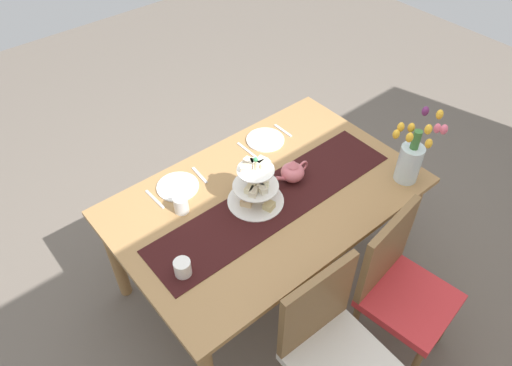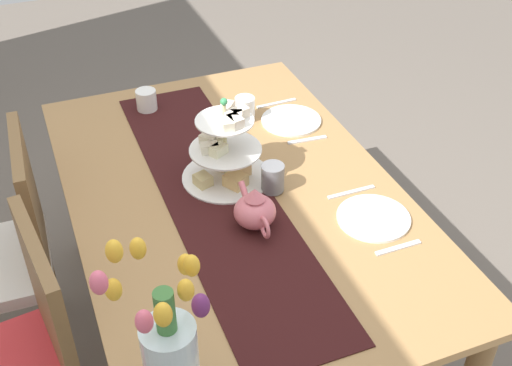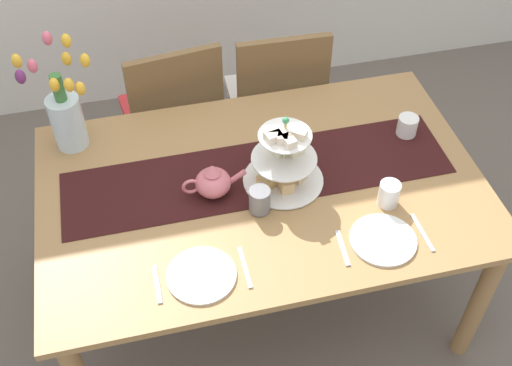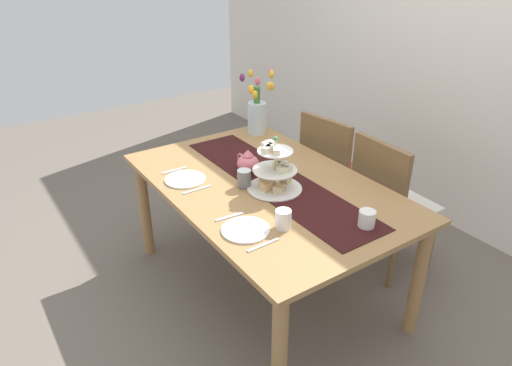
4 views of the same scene
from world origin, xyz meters
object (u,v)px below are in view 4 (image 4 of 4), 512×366
object	(u,v)px
chair_right	(389,200)
knife_left	(197,190)
dining_table	(266,198)
dinner_plate_left	(185,179)
chair_left	(334,171)
tiered_cake_stand	(275,172)
tulip_vase	(257,111)
fork_right	(229,217)
fork_left	(174,170)
teapot	(248,162)
knife_right	(263,245)
mug_white_text	(283,219)
dinner_plate_right	(246,230)
cream_jug	(367,219)
mug_grey	(244,178)

from	to	relation	value
chair_right	knife_left	size ratio (longest dim) A/B	5.35
dining_table	dinner_plate_left	size ratio (longest dim) A/B	7.14
chair_left	tiered_cake_stand	size ratio (longest dim) A/B	2.99
tulip_vase	fork_right	size ratio (longest dim) A/B	2.97
tiered_cake_stand	fork_left	xyz separation A→B (m)	(-0.51, -0.35, -0.10)
chair_left	teapot	world-z (taller)	chair_left
dinner_plate_left	fork_left	world-z (taller)	dinner_plate_left
chair_left	knife_left	bearing A→B (deg)	-85.03
knife_right	mug_white_text	distance (m)	0.18
teapot	dinner_plate_right	bearing A→B (deg)	-34.22
chair_left	fork_left	world-z (taller)	chair_left
dining_table	chair_left	distance (m)	0.80
dinner_plate_left	fork_right	xyz separation A→B (m)	(0.48, 0.00, -0.00)
teapot	tulip_vase	distance (m)	0.64
fork_left	dinner_plate_left	bearing A→B (deg)	0.00
tiered_cake_stand	fork_left	world-z (taller)	tiered_cake_stand
tulip_vase	dinner_plate_left	xyz separation A→B (m)	(0.38, -0.75, -0.15)
chair_left	dinner_plate_left	xyz separation A→B (m)	(-0.05, -1.11, 0.23)
chair_left	teapot	xyz separation A→B (m)	(0.06, -0.75, 0.28)
dining_table	knife_right	size ratio (longest dim) A/B	9.66
chair_right	knife_right	distance (m)	1.15
chair_left	dinner_plate_right	bearing A→B (deg)	-62.32
teapot	cream_jug	xyz separation A→B (m)	(0.81, 0.14, -0.02)
mug_grey	mug_white_text	size ratio (longest dim) A/B	1.00
chair_left	tiered_cake_stand	distance (m)	0.88
dining_table	tulip_vase	size ratio (longest dim) A/B	3.69
dining_table	teapot	distance (m)	0.24
chair_left	dinner_plate_right	world-z (taller)	chair_left
cream_jug	fork_right	xyz separation A→B (m)	(-0.43, -0.49, -0.04)
dinner_plate_left	tiered_cake_stand	bearing A→B (deg)	43.85
chair_left	knife_right	bearing A→B (deg)	-56.75
mug_white_text	chair_left	bearing A→B (deg)	124.84
chair_left	tiered_cake_stand	world-z (taller)	tiered_cake_stand
dinner_plate_right	knife_right	xyz separation A→B (m)	(0.14, 0.00, -0.00)
tiered_cake_stand	mug_grey	size ratio (longest dim) A/B	3.20
cream_jug	knife_right	bearing A→B (deg)	-106.38
chair_left	teapot	distance (m)	0.80
knife_left	tiered_cake_stand	bearing A→B (deg)	57.70
fork_right	knife_right	size ratio (longest dim) A/B	0.88
tiered_cake_stand	cream_jug	bearing A→B (deg)	14.04
tulip_vase	fork_right	distance (m)	1.15
tiered_cake_stand	tulip_vase	bearing A→B (deg)	152.14
tiered_cake_stand	dinner_plate_left	bearing A→B (deg)	-136.15
knife_left	mug_grey	bearing A→B (deg)	65.44
tiered_cake_stand	tulip_vase	distance (m)	0.85
fork_right	mug_white_text	distance (m)	0.28
dining_table	knife_right	bearing A→B (deg)	-36.28
cream_jug	dinner_plate_left	bearing A→B (deg)	-151.82
tulip_vase	fork_right	world-z (taller)	tulip_vase
chair_right	knife_right	size ratio (longest dim) A/B	5.35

